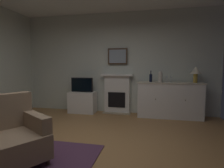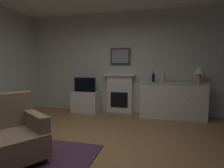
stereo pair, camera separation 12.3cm
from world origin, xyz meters
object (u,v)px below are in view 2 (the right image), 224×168
Objects in this scene: wine_glass_left at (170,78)px; sideboard_cabinet at (172,100)px; vase_decorative at (163,77)px; fireplace_unit at (120,94)px; table_lamp at (199,71)px; armchair at (10,135)px; wine_bottle at (153,78)px; tv_set at (85,85)px; tv_cabinet at (85,102)px; framed_picture at (120,56)px; wine_glass_center at (174,78)px.

sideboard_cabinet is at bearing 28.43° from wine_glass_left.
wine_glass_left is 0.59× the size of vase_decorative.
wine_glass_left is at bearing -9.50° from fireplace_unit.
table_lamp is 4.12m from armchair.
fireplace_unit is 3.79× the size of wine_bottle.
tv_set is (-2.37, -0.01, 0.34)m from sideboard_cabinet.
sideboard_cabinet is at bearing -0.36° from tv_cabinet.
framed_picture is at bearing 166.74° from vase_decorative.
tv_set is at bearing -179.34° from wine_glass_center.
wine_bottle is at bearing 162.71° from vase_decorative.
fireplace_unit is at bearing 170.50° from wine_glass_left.
vase_decorative is (-0.84, -0.05, -0.14)m from table_lamp.
tv_set is (-2.40, -0.03, -0.24)m from wine_glass_center.
vase_decorative is 0.45× the size of tv_set.
wine_bottle is 1.76× the size of wine_glass_left.
wine_glass_center is (1.43, -0.20, -0.56)m from framed_picture.
armchair is at bearing -136.05° from table_lamp.
tv_cabinet is at bearing -179.72° from wine_bottle.
framed_picture is 1.63m from tv_cabinet.
framed_picture reaches higher than sideboard_cabinet.
tv_set is (-2.13, 0.04, -0.25)m from vase_decorative.
vase_decorative is 0.38× the size of tv_cabinet.
sideboard_cabinet is 3.63m from armchair.
fireplace_unit is at bearing 73.08° from armchair.
wine_glass_center is (0.11, 0.06, 0.00)m from wine_glass_left.
armchair is (-0.91, -2.98, -0.17)m from fireplace_unit.
wine_glass_left is 2.41m from tv_cabinet.
fireplace_unit reaches higher than tv_cabinet.
fireplace_unit is 1.42m from wine_glass_left.
table_lamp is 1.38× the size of wine_bottle.
wine_bottle is at bearing 0.98° from tv_set.
armchair is (-2.22, -2.76, -0.65)m from wine_glass_left.
wine_glass_left is (-0.08, -0.04, 0.58)m from sideboard_cabinet.
tv_cabinet is at bearing 90.00° from tv_set.
armchair is at bearing -126.86° from vase_decorative.
table_lamp is 2.42× the size of wine_glass_center.
vase_decorative is at bearing -165.49° from wine_glass_center.
fireplace_unit is 1.02m from tv_cabinet.
armchair is (-2.91, -2.80, -0.81)m from table_lamp.
framed_picture is 1.81m from sideboard_cabinet.
tv_set is at bearing 178.88° from vase_decorative.
wine_bottle reaches higher than wine_glass_center.
sideboard_cabinet is 0.95m from table_lamp.
vase_decorative is at bearing -11.11° from fireplace_unit.
wine_glass_center reaches higher than tv_cabinet.
sideboard_cabinet is 0.58m from wine_glass_center.
sideboard_cabinet is 9.82× the size of wine_glass_center.
wine_glass_center reaches higher than sideboard_cabinet.
sideboard_cabinet is 4.05× the size of table_lamp.
wine_glass_center is 0.28m from vase_decorative.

